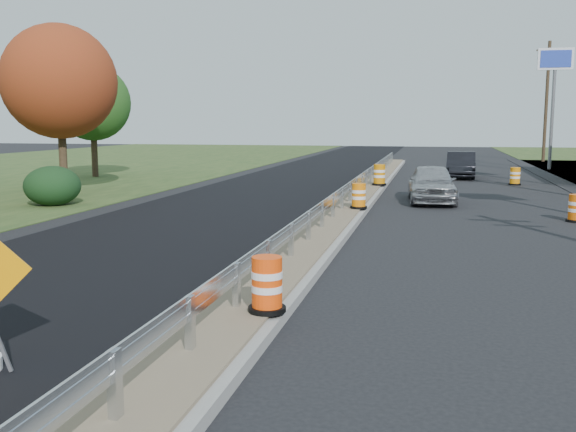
% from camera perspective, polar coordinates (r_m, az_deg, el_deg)
% --- Properties ---
extents(ground, '(140.00, 140.00, 0.00)m').
position_cam_1_polar(ground, '(16.06, 1.83, -2.89)').
color(ground, black).
rests_on(ground, ground).
extents(milled_overlay, '(7.20, 120.00, 0.01)m').
position_cam_1_polar(milled_overlay, '(26.70, -3.35, 1.61)').
color(milled_overlay, black).
rests_on(milled_overlay, ground).
extents(median, '(1.60, 55.00, 0.23)m').
position_cam_1_polar(median, '(23.85, 5.50, 1.03)').
color(median, gray).
rests_on(median, ground).
extents(guardrail, '(0.10, 46.15, 0.72)m').
position_cam_1_polar(guardrail, '(24.77, 5.82, 2.73)').
color(guardrail, silver).
rests_on(guardrail, median).
extents(pylon_sign_north, '(2.20, 0.30, 7.90)m').
position_cam_1_polar(pylon_sign_north, '(46.21, 22.63, 11.86)').
color(pylon_sign_north, slate).
rests_on(pylon_sign_north, ground).
extents(utility_pole_north, '(1.90, 0.26, 9.40)m').
position_cam_1_polar(utility_pole_north, '(55.16, 22.00, 9.62)').
color(utility_pole_north, '#473523').
rests_on(utility_pole_north, ground).
extents(hedge_north, '(2.09, 2.09, 1.52)m').
position_cam_1_polar(hedge_north, '(25.74, -20.21, 2.54)').
color(hedge_north, black).
rests_on(hedge_north, ground).
extents(tree_near_red, '(4.95, 4.95, 7.35)m').
position_cam_1_polar(tree_near_red, '(30.12, -19.67, 11.16)').
color(tree_near_red, '#473523').
rests_on(tree_near_red, ground).
extents(tree_near_back, '(4.29, 4.29, 6.37)m').
position_cam_1_polar(tree_near_back, '(38.50, -17.00, 9.59)').
color(tree_near_back, '#473523').
rests_on(tree_near_back, ground).
extents(barrel_median_near, '(0.59, 0.59, 0.86)m').
position_cam_1_polar(barrel_median_near, '(9.91, -1.88, -6.18)').
color(barrel_median_near, black).
rests_on(barrel_median_near, median).
extents(barrel_median_mid, '(0.58, 0.58, 0.85)m').
position_cam_1_polar(barrel_median_mid, '(21.84, 6.31, 1.74)').
color(barrel_median_mid, black).
rests_on(barrel_median_mid, median).
extents(barrel_median_far, '(0.66, 0.66, 0.97)m').
position_cam_1_polar(barrel_median_far, '(30.06, 8.12, 3.61)').
color(barrel_median_far, black).
rests_on(barrel_median_far, median).
extents(barrel_shoulder_near, '(0.59, 0.59, 0.87)m').
position_cam_1_polar(barrel_shoulder_near, '(22.21, 24.25, 0.59)').
color(barrel_shoulder_near, black).
rests_on(barrel_shoulder_near, ground).
extents(barrel_shoulder_mid, '(0.60, 0.60, 0.89)m').
position_cam_1_polar(barrel_shoulder_mid, '(34.20, 19.53, 3.32)').
color(barrel_shoulder_mid, black).
rests_on(barrel_shoulder_mid, ground).
extents(car_silver, '(2.06, 4.50, 1.50)m').
position_cam_1_polar(car_silver, '(25.91, 12.67, 2.86)').
color(car_silver, '#A6A6AB').
rests_on(car_silver, ground).
extents(car_dark_mid, '(1.70, 4.48, 1.46)m').
position_cam_1_polar(car_dark_mid, '(37.80, 15.11, 4.41)').
color(car_dark_mid, black).
rests_on(car_dark_mid, ground).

